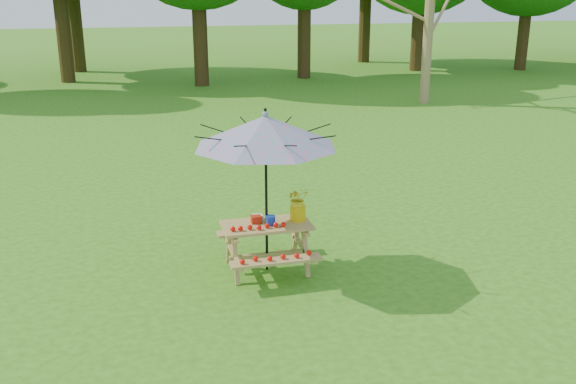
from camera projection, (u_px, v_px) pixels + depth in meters
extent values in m
cylinder|color=#92704F|center=(429.00, 20.00, 20.67)|extent=(0.46, 0.46, 5.42)
cube|color=#A6884A|center=(267.00, 225.00, 8.68)|extent=(1.20, 0.62, 0.04)
cube|color=#A6884A|center=(276.00, 261.00, 8.27)|extent=(1.20, 0.22, 0.04)
cube|color=#A6884A|center=(258.00, 231.00, 9.28)|extent=(1.20, 0.22, 0.04)
cylinder|color=black|center=(266.00, 192.00, 8.54)|extent=(0.04, 0.04, 2.25)
cone|color=#20A9B8|center=(266.00, 131.00, 8.29)|extent=(2.21, 2.21, 0.41)
sphere|color=#20A9B8|center=(265.00, 114.00, 8.22)|extent=(0.08, 0.08, 0.08)
cube|color=#B4210E|center=(256.00, 219.00, 8.71)|extent=(0.14, 0.12, 0.10)
cylinder|color=#1634B2|center=(270.00, 220.00, 8.62)|extent=(0.13, 0.13, 0.13)
cube|color=white|center=(258.00, 217.00, 8.83)|extent=(0.13, 0.13, 0.07)
cylinder|color=#E7B20C|center=(298.00, 213.00, 8.78)|extent=(0.21, 0.21, 0.21)
imported|color=yellow|center=(298.00, 199.00, 8.72)|extent=(0.32, 0.29, 0.32)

